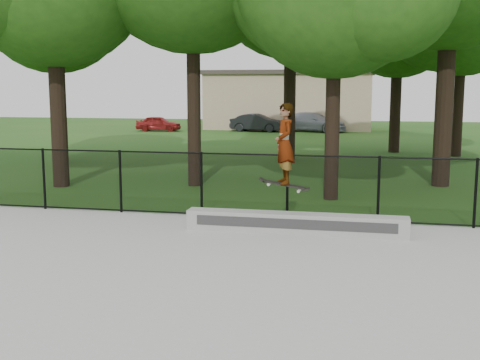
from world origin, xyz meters
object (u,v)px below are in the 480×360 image
(grind_ledge, at_px, (295,223))
(skater_airborne, at_px, (285,145))
(car_b, at_px, (257,123))
(car_a, at_px, (159,123))
(car_c, at_px, (314,122))

(grind_ledge, xyz_separation_m, skater_airborne, (-0.21, -0.22, 1.62))
(car_b, relative_size, skater_airborne, 1.93)
(car_b, bearing_deg, car_a, 105.58)
(grind_ledge, relative_size, car_b, 1.34)
(car_a, relative_size, car_b, 0.92)
(car_a, distance_m, car_b, 7.00)
(car_a, xyz_separation_m, skater_airborne, (12.86, -28.76, 1.34))
(car_b, height_order, car_c, car_c)
(grind_ledge, xyz_separation_m, car_c, (-2.26, 30.19, 0.41))
(car_a, height_order, car_c, car_c)
(car_b, distance_m, car_c, 3.93)
(car_b, bearing_deg, skater_airborne, -161.43)
(grind_ledge, height_order, car_a, car_a)
(car_b, bearing_deg, grind_ledge, -160.95)
(car_a, height_order, skater_airborne, skater_airborne)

